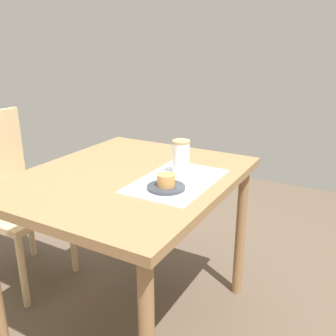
# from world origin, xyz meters

# --- Properties ---
(ground_plane) EXTENTS (4.40, 4.40, 0.02)m
(ground_plane) POSITION_xyz_m (0.00, 0.00, -0.01)
(ground_plane) COLOR brown
(dining_table) EXTENTS (1.00, 0.84, 0.75)m
(dining_table) POSITION_xyz_m (0.00, 0.00, 0.66)
(dining_table) COLOR #997047
(dining_table) RESTS_ON ground_plane
(wooden_chair) EXTENTS (0.42, 0.42, 0.93)m
(wooden_chair) POSITION_xyz_m (-0.00, 0.79, 0.50)
(wooden_chair) COLOR #D1B27F
(wooden_chair) RESTS_ON ground_plane
(placemat) EXTENTS (0.44, 0.28, 0.00)m
(placemat) POSITION_xyz_m (0.03, -0.22, 0.75)
(placemat) COLOR white
(placemat) RESTS_ON dining_table
(pastry_plate) EXTENTS (0.15, 0.15, 0.01)m
(pastry_plate) POSITION_xyz_m (-0.07, -0.23, 0.76)
(pastry_plate) COLOR #333842
(pastry_plate) RESTS_ON placemat
(pastry) EXTENTS (0.07, 0.07, 0.05)m
(pastry) POSITION_xyz_m (-0.07, -0.23, 0.79)
(pastry) COLOR tan
(pastry) RESTS_ON pastry_plate
(coffee_coaster) EXTENTS (0.09, 0.09, 0.00)m
(coffee_coaster) POSITION_xyz_m (0.10, -0.20, 0.76)
(coffee_coaster) COLOR #99999E
(coffee_coaster) RESTS_ON placemat
(coffee_mug) EXTENTS (0.11, 0.07, 0.14)m
(coffee_mug) POSITION_xyz_m (0.11, -0.20, 0.83)
(coffee_mug) COLOR white
(coffee_mug) RESTS_ON coffee_coaster
(teaspoon) EXTENTS (0.13, 0.04, 0.01)m
(teaspoon) POSITION_xyz_m (0.14, -0.34, 0.76)
(teaspoon) COLOR silver
(teaspoon) RESTS_ON placemat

